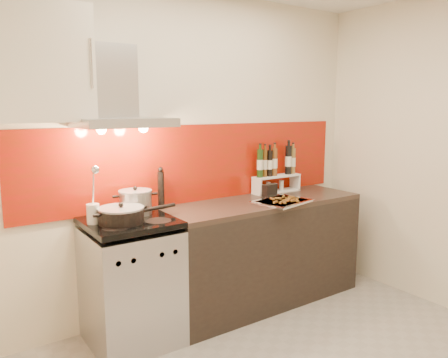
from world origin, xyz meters
TOP-DOWN VIEW (x-y plane):
  - back_wall at (0.00, 1.40)m, footprint 3.40×0.02m
  - backsplash at (0.05, 1.39)m, footprint 3.00×0.02m
  - range_stove at (-0.70, 1.10)m, footprint 0.60×0.60m
  - counter at (0.50, 1.10)m, footprint 1.80×0.60m
  - range_hood at (-0.70, 1.24)m, footprint 0.62×0.50m
  - upper_cabinet at (-1.25, 1.22)m, footprint 0.70×0.35m
  - stock_pot at (-0.60, 1.22)m, footprint 0.24×0.24m
  - saute_pan at (-0.77, 1.04)m, footprint 0.60×0.31m
  - utensil_jar at (-0.94, 1.13)m, footprint 0.09×0.13m
  - pepper_mill at (-0.35, 1.30)m, footprint 0.05×0.05m
  - step_shelf at (0.82, 1.29)m, footprint 0.49×0.13m
  - caddy_box at (0.61, 1.13)m, footprint 0.15×0.09m
  - baking_tray at (0.56, 0.92)m, footprint 0.51×0.43m

SIDE VIEW (x-z plane):
  - range_stove at x=-0.70m, z-range -0.01..0.90m
  - counter at x=0.50m, z-range 0.00..0.90m
  - baking_tray at x=0.56m, z-range 0.90..0.93m
  - caddy_box at x=0.61m, z-range 0.90..1.02m
  - saute_pan at x=-0.77m, z-range 0.89..1.04m
  - stock_pot at x=-0.60m, z-range 0.89..1.10m
  - utensil_jar at x=-0.94m, z-range 0.82..1.23m
  - pepper_mill at x=-0.35m, z-range 0.89..1.22m
  - step_shelf at x=0.82m, z-range 0.88..1.31m
  - backsplash at x=0.05m, z-range 0.90..1.54m
  - back_wall at x=0.00m, z-range 0.00..2.60m
  - range_hood at x=-0.70m, z-range 1.44..2.05m
  - upper_cabinet at x=-1.25m, z-range 1.59..2.31m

